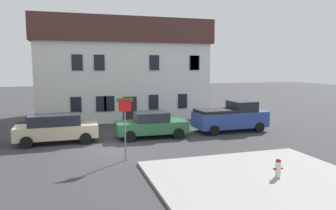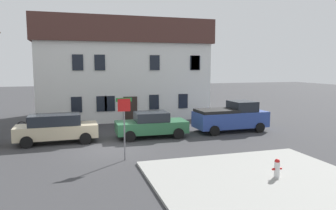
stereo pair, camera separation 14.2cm
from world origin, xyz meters
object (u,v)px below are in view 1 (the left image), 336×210
building_main (121,69)px  car_beige_wagon (56,128)px  bicycle_leaning (29,126)px  pickup_truck_blue (231,117)px  car_green_sedan (151,125)px  street_sign_pole (125,117)px  fire_hydrant (278,168)px

building_main → car_beige_wagon: size_ratio=3.11×
bicycle_leaning → car_beige_wagon: bearing=-64.1°
pickup_truck_blue → bicycle_leaning: bearing=163.6°
car_green_sedan → bicycle_leaning: (-7.71, 4.19, -0.45)m
car_green_sedan → street_sign_pole: (-2.44, -4.55, 1.29)m
car_green_sedan → bicycle_leaning: car_green_sedan is taller
car_beige_wagon → street_sign_pole: size_ratio=1.54×
street_sign_pole → fire_hydrant: bearing=-39.5°
fire_hydrant → pickup_truck_blue: bearing=72.9°
building_main → fire_hydrant: size_ratio=19.30×
car_green_sedan → pickup_truck_blue: (5.77, 0.23, 0.19)m
bicycle_leaning → street_sign_pole: bearing=-58.9°
street_sign_pole → bicycle_leaning: bearing=121.1°
building_main → street_sign_pole: 14.30m
car_green_sedan → fire_hydrant: (2.94, -8.99, -0.31)m
car_beige_wagon → pickup_truck_blue: 11.52m
car_green_sedan → car_beige_wagon: bearing=178.5°
car_beige_wagon → fire_hydrant: 12.61m
car_green_sedan → fire_hydrant: 9.46m
building_main → fire_hydrant: building_main is taller
car_green_sedan → pickup_truck_blue: size_ratio=0.89×
building_main → bicycle_leaning: building_main is taller
car_beige_wagon → car_green_sedan: car_beige_wagon is taller
car_beige_wagon → car_green_sedan: size_ratio=1.03×
building_main → pickup_truck_blue: bearing=-56.1°
car_green_sedan → bicycle_leaning: 8.78m
building_main → car_green_sedan: size_ratio=3.22×
car_beige_wagon → bicycle_leaning: (-1.96, 4.04, -0.52)m
pickup_truck_blue → street_sign_pole: street_sign_pole is taller
pickup_truck_blue → bicycle_leaning: (-13.48, 3.96, -0.64)m
fire_hydrant → street_sign_pole: bearing=140.5°
fire_hydrant → car_green_sedan: bearing=108.1°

